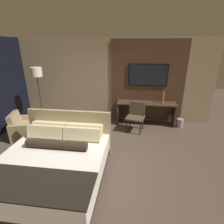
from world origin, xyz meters
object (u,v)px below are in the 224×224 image
object	(u,v)px
tv	(148,75)
desk_chair	(136,114)
vase_tall	(163,97)
waste_bin	(180,123)
armchair_by_window	(27,128)
desk	(146,109)
book	(139,102)
bed	(54,164)
floor_lamp	(37,77)

from	to	relation	value
tv	desk_chair	bearing A→B (deg)	-113.78
vase_tall	waste_bin	world-z (taller)	vase_tall
armchair_by_window	waste_bin	distance (m)	4.82
tv	armchair_by_window	bearing A→B (deg)	-155.42
waste_bin	armchair_by_window	bearing A→B (deg)	-165.09
desk	tv	xyz separation A→B (m)	(0.00, 0.21, 1.11)
tv	book	size ratio (longest dim) A/B	5.82
bed	floor_lamp	xyz separation A→B (m)	(-1.49, 2.40, 1.28)
desk	book	size ratio (longest dim) A/B	8.80
armchair_by_window	book	size ratio (longest dim) A/B	4.71
vase_tall	book	xyz separation A→B (m)	(-0.80, -0.13, -0.16)
desk	waste_bin	xyz separation A→B (m)	(1.13, -0.16, -0.38)
bed	book	distance (m)	3.38
book	bed	bearing A→B (deg)	-120.06
desk	vase_tall	distance (m)	0.68
vase_tall	waste_bin	xyz separation A→B (m)	(0.60, -0.20, -0.80)
desk	armchair_by_window	size ratio (longest dim) A/B	1.87
desk_chair	floor_lamp	distance (m)	3.29
desk	bed	bearing A→B (deg)	-123.01
tv	desk_chair	xyz separation A→B (m)	(-0.33, -0.76, -1.11)
bed	desk_chair	world-z (taller)	bed
desk	vase_tall	size ratio (longest dim) A/B	5.49
floor_lamp	waste_bin	bearing A→B (deg)	5.39
desk_chair	book	xyz separation A→B (m)	(0.07, 0.45, 0.25)
bed	tv	size ratio (longest dim) A/B	1.68
tv	armchair_by_window	xyz separation A→B (m)	(-3.53, -1.61, -1.38)
desk_chair	vase_tall	xyz separation A→B (m)	(0.86, 0.58, 0.41)
bed	floor_lamp	distance (m)	3.10
desk_chair	vase_tall	bearing A→B (deg)	46.49
armchair_by_window	vase_tall	distance (m)	4.36
tv	desk_chair	size ratio (longest dim) A/B	1.44
floor_lamp	armchair_by_window	bearing A→B (deg)	-96.51
tv	desk	bearing A→B (deg)	-90.00
desk	vase_tall	world-z (taller)	vase_tall
armchair_by_window	bed	bearing A→B (deg)	-152.39
vase_tall	desk_chair	bearing A→B (deg)	-145.96
desk_chair	desk	bearing A→B (deg)	70.98
armchair_by_window	floor_lamp	size ratio (longest dim) A/B	0.54
tv	desk_chair	world-z (taller)	tv
armchair_by_window	floor_lamp	bearing A→B (deg)	-23.82
tv	waste_bin	bearing A→B (deg)	-18.36
tv	armchair_by_window	world-z (taller)	tv
desk	armchair_by_window	xyz separation A→B (m)	(-3.53, -1.40, -0.27)
desk_chair	armchair_by_window	distance (m)	3.32
bed	armchair_by_window	xyz separation A→B (m)	(-1.59, 1.59, -0.10)
bed	book	world-z (taller)	bed
desk	tv	bearing A→B (deg)	90.00
armchair_by_window	book	bearing A→B (deg)	-85.43
desk	floor_lamp	world-z (taller)	floor_lamp
waste_bin	tv	bearing A→B (deg)	161.64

